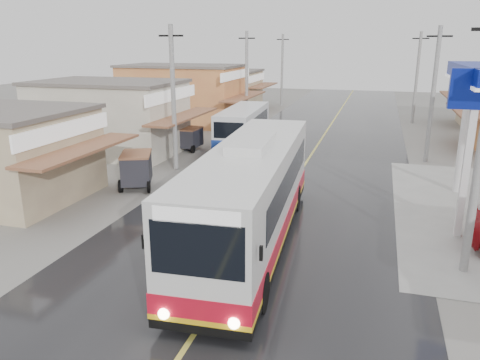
{
  "coord_description": "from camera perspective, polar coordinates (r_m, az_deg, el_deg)",
  "views": [
    {
      "loc": [
        3.99,
        -15.03,
        7.04
      ],
      "look_at": [
        -1.02,
        1.87,
        1.85
      ],
      "focal_mm": 35.0,
      "sensor_mm": 36.0,
      "label": 1
    }
  ],
  "objects": [
    {
      "name": "cyclist",
      "position": [
        25.46,
        -0.87,
        1.81
      ],
      "size": [
        1.1,
        1.88,
        1.92
      ],
      "rotation": [
        0.0,
        0.0,
        -0.29
      ],
      "color": "black",
      "rests_on": "ground"
    },
    {
      "name": "road",
      "position": [
        31.1,
        8.73,
        3.13
      ],
      "size": [
        12.0,
        90.0,
        0.02
      ],
      "primitive_type": "cube",
      "color": "black",
      "rests_on": "ground"
    },
    {
      "name": "second_bus",
      "position": [
        32.49,
        0.38,
        6.52
      ],
      "size": [
        2.73,
        8.33,
        2.72
      ],
      "rotation": [
        0.0,
        0.0,
        0.06
      ],
      "color": "silver",
      "rests_on": "road"
    },
    {
      "name": "shopfronts_left",
      "position": [
        37.8,
        -10.56,
        5.38
      ],
      "size": [
        11.0,
        44.0,
        5.2
      ],
      "primitive_type": null,
      "color": "tan",
      "rests_on": "ground"
    },
    {
      "name": "ground",
      "position": [
        17.07,
        1.52,
        -7.97
      ],
      "size": [
        120.0,
        120.0,
        0.0
      ],
      "primitive_type": "plane",
      "color": "slate",
      "rests_on": "ground"
    },
    {
      "name": "tricycle_near",
      "position": [
        23.94,
        -12.53,
        1.44
      ],
      "size": [
        2.3,
        2.56,
        1.79
      ],
      "rotation": [
        0.0,
        0.0,
        0.4
      ],
      "color": "#26262D",
      "rests_on": "ground"
    },
    {
      "name": "utility_poles_left",
      "position": [
        33.66,
        -2.93,
        4.3
      ],
      "size": [
        1.6,
        50.0,
        8.0
      ],
      "primitive_type": null,
      "color": "gray",
      "rests_on": "ground"
    },
    {
      "name": "tricycle_far",
      "position": [
        31.98,
        -6.1,
        5.18
      ],
      "size": [
        1.37,
        2.03,
        1.53
      ],
      "rotation": [
        0.0,
        0.0,
        -0.03
      ],
      "color": "#26262D",
      "rests_on": "ground"
    },
    {
      "name": "centre_line",
      "position": [
        31.09,
        8.73,
        3.16
      ],
      "size": [
        0.15,
        90.0,
        0.01
      ],
      "primitive_type": "cube",
      "color": "#D8CC4C",
      "rests_on": "road"
    },
    {
      "name": "coach_bus",
      "position": [
        16.56,
        1.48,
        -1.78
      ],
      "size": [
        3.48,
        12.57,
        3.88
      ],
      "rotation": [
        0.0,
        0.0,
        0.06
      ],
      "color": "silver",
      "rests_on": "road"
    },
    {
      "name": "utility_poles_right",
      "position": [
        30.99,
        21.65,
        2.09
      ],
      "size": [
        1.6,
        36.0,
        8.0
      ],
      "primitive_type": null,
      "color": "gray",
      "rests_on": "ground"
    }
  ]
}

